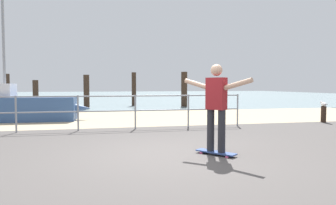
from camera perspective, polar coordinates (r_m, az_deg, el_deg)
The scene contains 14 objects.
ground_plane at distance 5.13m, azimuth 2.80°, elevation -12.00°, with size 24.00×10.00×0.04m, color #514C49.
beach_strip at distance 12.91m, azimuth -6.74°, elevation -2.81°, with size 24.00×6.00×0.04m, color tan.
sea_surface at distance 40.81m, azimuth -10.83°, elevation 1.24°, with size 72.00×50.00×0.04m, color #849EA3.
railing_fence at distance 9.41m, azimuth -16.09°, elevation -0.87°, with size 10.02×0.05×1.05m.
sailboat at distance 12.84m, azimuth -25.56°, elevation -0.77°, with size 4.99×1.57×5.76m.
skateboard at distance 6.07m, azimuth 8.72°, elevation -8.98°, with size 0.65×0.76×0.08m.
skateboarder at distance 5.94m, azimuth 8.79°, elevation 0.01°, with size 0.96×1.20×1.65m.
bollard_short at distance 12.42m, azimuth 26.48°, elevation -1.97°, with size 0.18×0.18×0.60m, color #332319.
seagull at distance 12.41m, azimuth 26.49°, elevation -0.23°, with size 0.22×0.48×0.18m.
groyne_post_0 at distance 26.07m, azimuth -27.25°, elevation 2.27°, with size 0.37×0.37×2.18m, color #332319.
groyne_post_1 at distance 20.15m, azimuth -22.98°, elevation 1.45°, with size 0.33×0.33×1.64m, color #332319.
groyne_post_2 at distance 19.23m, azimuth -14.63°, elevation 1.99°, with size 0.34×0.34×1.96m, color #332319.
groyne_post_3 at distance 20.40m, azimuth -6.23°, elevation 2.44°, with size 0.29×0.29×2.17m, color #332319.
groyne_post_4 at distance 19.43m, azimuth 2.97°, elevation 2.41°, with size 0.38×0.38×2.17m, color #332319.
Camera 1 is at (-1.33, -5.77, 1.34)m, focal length 33.45 mm.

